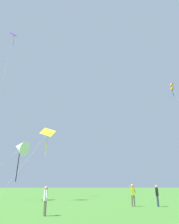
{
  "coord_description": "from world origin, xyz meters",
  "views": [
    {
      "loc": [
        0.61,
        -2.29,
        1.63
      ],
      "look_at": [
        0.48,
        23.5,
        10.77
      ],
      "focal_mm": 33.44,
      "sensor_mm": 36.0,
      "label": 1
    }
  ],
  "objects": [
    {
      "name": "kite_yellow_diamond",
      "position": [
        -4.8,
        23.64,
        7.49
      ],
      "size": [
        3.98,
        7.57,
        8.86
      ],
      "color": "yellow",
      "rests_on": "ground_plane"
    },
    {
      "name": "person_far_back",
      "position": [
        4.26,
        16.58,
        1.06
      ],
      "size": [
        0.57,
        0.24,
        1.77
      ],
      "color": "#665B4C",
      "rests_on": "ground_plane"
    },
    {
      "name": "person_near_tree",
      "position": [
        6.29,
        16.51,
        1.01
      ],
      "size": [
        0.23,
        0.54,
        1.68
      ],
      "color": "#2D3351",
      "rests_on": "ground_plane"
    },
    {
      "name": "kite_purple_streamer",
      "position": [
        -13.72,
        29.6,
        26.58
      ],
      "size": [
        2.69,
        8.61,
        29.36
      ],
      "color": "purple",
      "rests_on": "ground_plane"
    },
    {
      "name": "kite_white_distant",
      "position": [
        -8.22,
        24.2,
        6.21
      ],
      "size": [
        2.43,
        12.15,
        7.31
      ],
      "color": "white",
      "rests_on": "ground_plane"
    },
    {
      "name": "person_in_red_shirt",
      "position": [
        -1.96,
        10.87,
        0.96
      ],
      "size": [
        0.33,
        0.48,
        1.6
      ],
      "color": "#665B4C",
      "rests_on": "ground_plane"
    },
    {
      "name": "kite_orange_box",
      "position": [
        14.32,
        28.85,
        16.94
      ],
      "size": [
        2.18,
        5.67,
        17.79
      ],
      "color": "orange",
      "rests_on": "ground_plane"
    }
  ]
}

